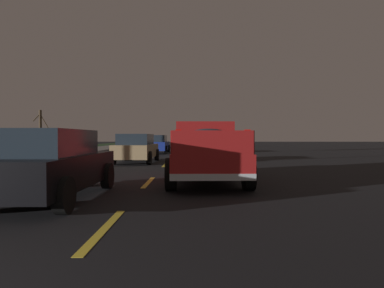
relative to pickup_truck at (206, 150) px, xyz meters
The scene contains 10 objects.
ground 18.02m from the pickup_truck, 11.21° to the left, with size 144.00×144.00×0.00m, color black.
sidewalk_shoulder 20.79m from the pickup_truck, 31.82° to the left, with size 108.00×4.00×0.12m, color slate.
grass_verge 23.81m from the pickup_truck, 42.11° to the left, with size 108.00×6.00×0.01m, color #1E3819.
lane_markings 21.42m from the pickup_truck, 17.93° to the left, with size 108.00×7.04×0.01m.
pickup_truck is the anchor object (origin of this frame).
sedan_white 31.95m from the pickup_truck, 12.68° to the left, with size 4.42×2.06×1.54m.
sedan_black 4.74m from the pickup_truck, 130.57° to the left, with size 4.41×2.04×1.54m.
sedan_blue 18.19m from the pickup_truck, 10.73° to the left, with size 4.42×2.05×1.54m.
sedan_tan 8.32m from the pickup_truck, 24.16° to the left, with size 4.44×2.09×1.54m.
bare_tree_far 28.94m from the pickup_truck, 33.58° to the left, with size 1.05×1.51×4.17m.
Camera 1 is at (-1.09, -3.05, 1.38)m, focal length 31.36 mm.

